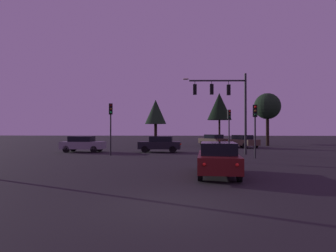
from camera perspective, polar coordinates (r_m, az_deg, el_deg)
ground_plane at (r=32.47m, az=2.41°, el=-4.51°), size 168.00×168.00×0.00m
traffic_signal_mast_arm at (r=25.68m, az=11.20°, el=5.30°), size 5.48×0.54×6.95m
traffic_light_corner_left at (r=24.50m, az=-11.08°, el=1.41°), size 0.36×0.38×4.27m
traffic_light_corner_right at (r=29.60m, az=11.79°, el=0.82°), size 0.36×0.38×4.12m
traffic_light_median at (r=22.57m, az=16.56°, el=1.09°), size 0.31×0.36×3.96m
car_nearside_lane at (r=13.60m, az=9.71°, el=-6.19°), size 2.09×4.75×1.52m
car_crossing_left at (r=27.78m, az=-1.55°, el=-3.49°), size 4.05×1.86×1.52m
car_crossing_right at (r=29.12m, az=-16.22°, el=-3.33°), size 4.08×1.93×1.52m
car_far_lane at (r=36.15m, az=14.35°, el=-2.85°), size 3.42×4.37×1.52m
car_parked_lot at (r=39.76m, az=8.76°, el=-2.69°), size 3.81×4.35×1.52m
tree_behind_sign at (r=40.36m, az=-2.42°, el=2.70°), size 2.93×2.93×6.29m
tree_left_far at (r=41.74m, az=18.75°, el=3.60°), size 3.51×3.51×7.09m
tree_center_horizon at (r=49.84m, az=9.95°, el=3.75°), size 4.03×4.03×8.34m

